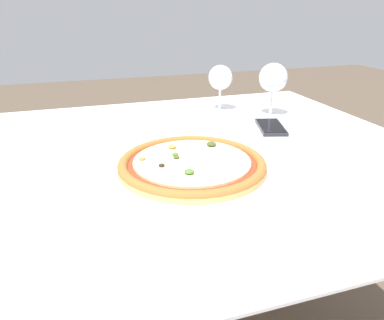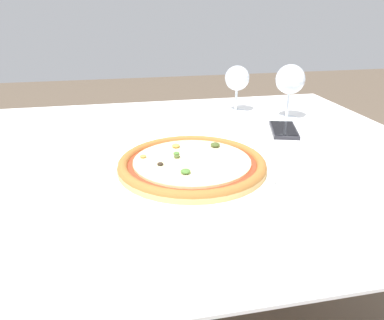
{
  "view_description": "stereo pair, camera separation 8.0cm",
  "coord_description": "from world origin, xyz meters",
  "px_view_note": "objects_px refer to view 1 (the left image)",
  "views": [
    {
      "loc": [
        -0.14,
        -0.82,
        1.08
      ],
      "look_at": [
        0.08,
        -0.12,
        0.77
      ],
      "focal_mm": 35.0,
      "sensor_mm": 36.0,
      "label": 1
    },
    {
      "loc": [
        -0.06,
        -0.85,
        1.08
      ],
      "look_at": [
        0.08,
        -0.12,
        0.77
      ],
      "focal_mm": 35.0,
      "sensor_mm": 36.0,
      "label": 2
    }
  ],
  "objects_px": {
    "pizza_plate": "(192,166)",
    "wine_glass_far_left": "(220,79)",
    "cell_phone": "(271,127)",
    "wine_glass_far_right": "(273,79)",
    "dining_table": "(145,186)"
  },
  "relations": [
    {
      "from": "dining_table",
      "to": "wine_glass_far_left",
      "type": "height_order",
      "value": "wine_glass_far_left"
    },
    {
      "from": "wine_glass_far_left",
      "to": "cell_phone",
      "type": "bearing_deg",
      "value": -73.06
    },
    {
      "from": "pizza_plate",
      "to": "wine_glass_far_right",
      "type": "relative_size",
      "value": 2.12
    },
    {
      "from": "wine_glass_far_right",
      "to": "dining_table",
      "type": "bearing_deg",
      "value": -154.77
    },
    {
      "from": "pizza_plate",
      "to": "cell_phone",
      "type": "distance_m",
      "value": 0.38
    },
    {
      "from": "dining_table",
      "to": "pizza_plate",
      "type": "xyz_separation_m",
      "value": [
        0.08,
        -0.12,
        0.1
      ]
    },
    {
      "from": "pizza_plate",
      "to": "wine_glass_far_left",
      "type": "distance_m",
      "value": 0.52
    },
    {
      "from": "wine_glass_far_left",
      "to": "cell_phone",
      "type": "distance_m",
      "value": 0.26
    },
    {
      "from": "dining_table",
      "to": "wine_glass_far_right",
      "type": "relative_size",
      "value": 8.5
    },
    {
      "from": "pizza_plate",
      "to": "cell_phone",
      "type": "height_order",
      "value": "pizza_plate"
    },
    {
      "from": "wine_glass_far_left",
      "to": "wine_glass_far_right",
      "type": "xyz_separation_m",
      "value": [
        0.13,
        -0.11,
        0.01
      ]
    },
    {
      "from": "pizza_plate",
      "to": "wine_glass_far_left",
      "type": "relative_size",
      "value": 2.35
    },
    {
      "from": "wine_glass_far_right",
      "to": "cell_phone",
      "type": "relative_size",
      "value": 1.07
    },
    {
      "from": "pizza_plate",
      "to": "wine_glass_far_right",
      "type": "distance_m",
      "value": 0.52
    },
    {
      "from": "dining_table",
      "to": "wine_glass_far_right",
      "type": "bearing_deg",
      "value": 25.23
    }
  ]
}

